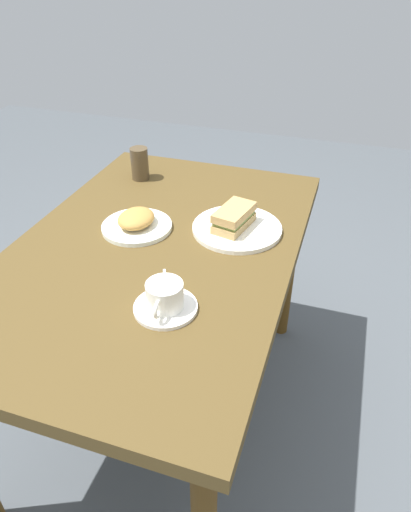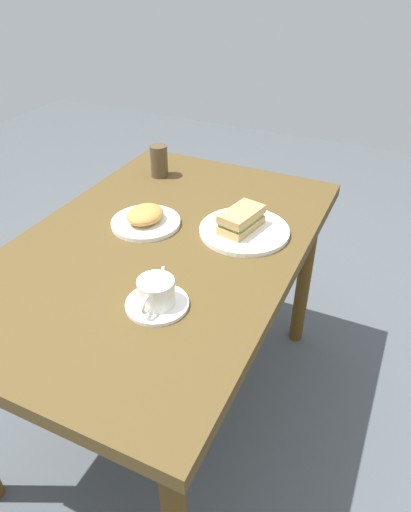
{
  "view_description": "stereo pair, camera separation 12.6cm",
  "coord_description": "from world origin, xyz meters",
  "px_view_note": "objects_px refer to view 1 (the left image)",
  "views": [
    {
      "loc": [
        1.03,
        0.5,
        1.47
      ],
      "look_at": [
        0.04,
        0.17,
        0.76
      ],
      "focal_mm": 32.83,
      "sensor_mm": 36.0,
      "label": 1
    },
    {
      "loc": [
        0.99,
        0.61,
        1.47
      ],
      "look_at": [
        0.04,
        0.17,
        0.76
      ],
      "focal_mm": 32.83,
      "sensor_mm": 36.0,
      "label": 2
    }
  ],
  "objects_px": {
    "sandwich_plate": "(237,228)",
    "coffee_cup": "(165,295)",
    "dining_table": "(156,269)",
    "side_plate": "(137,227)",
    "sandwich_front": "(234,218)",
    "coffee_saucer": "(166,307)",
    "spoon": "(165,285)",
    "drinking_glass": "(140,164)"
  },
  "relations": [
    {
      "from": "sandwich_front",
      "to": "sandwich_plate",
      "type": "bearing_deg",
      "value": 115.14
    },
    {
      "from": "coffee_cup",
      "to": "side_plate",
      "type": "bearing_deg",
      "value": -144.92
    },
    {
      "from": "sandwich_plate",
      "to": "coffee_cup",
      "type": "relative_size",
      "value": 2.28
    },
    {
      "from": "sandwich_front",
      "to": "coffee_cup",
      "type": "height_order",
      "value": "same"
    },
    {
      "from": "coffee_saucer",
      "to": "side_plate",
      "type": "relative_size",
      "value": 0.72
    },
    {
      "from": "coffee_cup",
      "to": "spoon",
      "type": "xyz_separation_m",
      "value": [
        -0.08,
        -0.03,
        -0.03
      ]
    },
    {
      "from": "coffee_saucer",
      "to": "side_plate",
      "type": "height_order",
      "value": "side_plate"
    },
    {
      "from": "coffee_cup",
      "to": "sandwich_front",
      "type": "bearing_deg",
      "value": 171.71
    },
    {
      "from": "coffee_cup",
      "to": "drinking_glass",
      "type": "xyz_separation_m",
      "value": [
        -0.65,
        -0.37,
        0.01
      ]
    },
    {
      "from": "dining_table",
      "to": "drinking_glass",
      "type": "bearing_deg",
      "value": -150.52
    },
    {
      "from": "sandwich_plate",
      "to": "spoon",
      "type": "bearing_deg",
      "value": -16.81
    },
    {
      "from": "sandwich_plate",
      "to": "spoon",
      "type": "xyz_separation_m",
      "value": [
        0.33,
        -0.1,
        0.01
      ]
    },
    {
      "from": "dining_table",
      "to": "side_plate",
      "type": "relative_size",
      "value": 5.73
    },
    {
      "from": "side_plate",
      "to": "drinking_glass",
      "type": "distance_m",
      "value": 0.36
    },
    {
      "from": "coffee_saucer",
      "to": "spoon",
      "type": "relative_size",
      "value": 1.64
    },
    {
      "from": "coffee_saucer",
      "to": "spoon",
      "type": "bearing_deg",
      "value": -156.46
    },
    {
      "from": "drinking_glass",
      "to": "dining_table",
      "type": "bearing_deg",
      "value": 29.48
    },
    {
      "from": "sandwich_plate",
      "to": "drinking_glass",
      "type": "height_order",
      "value": "drinking_glass"
    },
    {
      "from": "sandwich_plate",
      "to": "drinking_glass",
      "type": "relative_size",
      "value": 2.33
    },
    {
      "from": "coffee_cup",
      "to": "drinking_glass",
      "type": "relative_size",
      "value": 1.02
    },
    {
      "from": "coffee_saucer",
      "to": "side_plate",
      "type": "bearing_deg",
      "value": -144.8
    },
    {
      "from": "coffee_cup",
      "to": "drinking_glass",
      "type": "bearing_deg",
      "value": -150.76
    },
    {
      "from": "spoon",
      "to": "drinking_glass",
      "type": "relative_size",
      "value": 0.81
    },
    {
      "from": "coffee_saucer",
      "to": "drinking_glass",
      "type": "height_order",
      "value": "drinking_glass"
    },
    {
      "from": "dining_table",
      "to": "sandwich_plate",
      "type": "xyz_separation_m",
      "value": [
        -0.16,
        0.21,
        0.09
      ]
    },
    {
      "from": "sandwich_plate",
      "to": "spoon",
      "type": "height_order",
      "value": "spoon"
    },
    {
      "from": "dining_table",
      "to": "sandwich_plate",
      "type": "distance_m",
      "value": 0.28
    },
    {
      "from": "dining_table",
      "to": "sandwich_front",
      "type": "relative_size",
      "value": 7.72
    },
    {
      "from": "dining_table",
      "to": "side_plate",
      "type": "xyz_separation_m",
      "value": [
        -0.07,
        -0.09,
        0.09
      ]
    },
    {
      "from": "dining_table",
      "to": "sandwich_plate",
      "type": "height_order",
      "value": "sandwich_plate"
    },
    {
      "from": "spoon",
      "to": "sandwich_front",
      "type": "bearing_deg",
      "value": 164.54
    },
    {
      "from": "dining_table",
      "to": "coffee_cup",
      "type": "height_order",
      "value": "coffee_cup"
    },
    {
      "from": "coffee_cup",
      "to": "spoon",
      "type": "bearing_deg",
      "value": -156.85
    },
    {
      "from": "drinking_glass",
      "to": "side_plate",
      "type": "bearing_deg",
      "value": 22.84
    },
    {
      "from": "dining_table",
      "to": "coffee_saucer",
      "type": "xyz_separation_m",
      "value": [
        0.25,
        0.14,
        0.09
      ]
    },
    {
      "from": "drinking_glass",
      "to": "spoon",
      "type": "bearing_deg",
      "value": 29.98
    },
    {
      "from": "spoon",
      "to": "drinking_glass",
      "type": "xyz_separation_m",
      "value": [
        -0.58,
        -0.33,
        0.05
      ]
    },
    {
      "from": "sandwich_front",
      "to": "spoon",
      "type": "distance_m",
      "value": 0.34
    },
    {
      "from": "drinking_glass",
      "to": "sandwich_plate",
      "type": "bearing_deg",
      "value": 60.55
    },
    {
      "from": "coffee_saucer",
      "to": "coffee_cup",
      "type": "relative_size",
      "value": 1.3
    },
    {
      "from": "coffee_saucer",
      "to": "sandwich_plate",
      "type": "bearing_deg",
      "value": 170.41
    },
    {
      "from": "coffee_cup",
      "to": "dining_table",
      "type": "bearing_deg",
      "value": -151.16
    }
  ]
}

